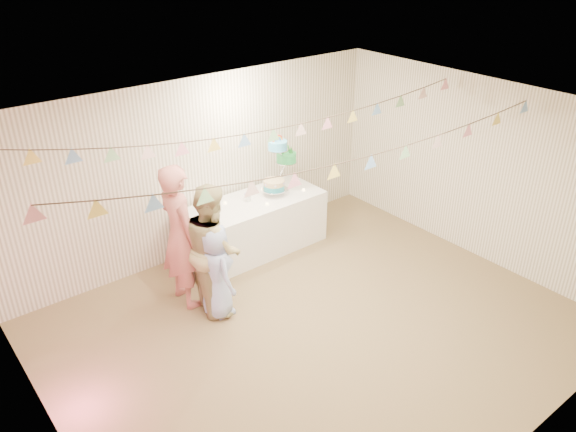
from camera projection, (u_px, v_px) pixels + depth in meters
floor at (316, 328)px, 6.84m from camera, size 6.00×6.00×0.00m
ceiling at (322, 123)px, 5.64m from camera, size 6.00×6.00×0.00m
back_wall at (202, 168)px, 7.97m from camera, size 6.00×6.00×0.00m
front_wall at (525, 354)px, 4.51m from camera, size 6.00×6.00×0.00m
left_wall at (43, 348)px, 4.58m from camera, size 5.00×5.00×0.00m
right_wall at (478, 170)px, 7.90m from camera, size 5.00×5.00×0.00m
table at (253, 226)px, 8.31m from camera, size 2.16×0.86×0.81m
cake_stand at (280, 168)px, 8.29m from camera, size 0.75×0.44×0.84m
cake_bottom at (275, 193)px, 8.32m from camera, size 0.31×0.31×0.15m
cake_middle at (286, 167)px, 8.48m from camera, size 0.27×0.27×0.22m
cake_top_tier at (278, 157)px, 8.14m from camera, size 0.25×0.25×0.19m
platter at (218, 218)px, 7.77m from camera, size 0.30×0.30×0.02m
posy at (248, 200)px, 8.13m from camera, size 0.12×0.12×0.14m
person_adult_a at (180, 236)px, 6.92m from camera, size 0.46×0.70×1.91m
person_adult_b at (212, 248)px, 6.89m from camera, size 0.80×0.94×1.69m
person_child at (217, 271)px, 6.84m from camera, size 0.44×0.63×1.24m
bunting_back at (258, 120)px, 6.52m from camera, size 5.60×1.10×0.40m
bunting_front at (335, 154)px, 5.63m from camera, size 5.60×0.90×0.36m
tealight_0 at (210, 220)px, 7.57m from camera, size 0.04×0.04×0.03m
tealight_1 at (225, 203)px, 8.04m from camera, size 0.04×0.04×0.03m
tealight_2 at (267, 204)px, 8.02m from camera, size 0.04×0.04×0.03m
tealight_3 at (263, 189)px, 8.46m from camera, size 0.04×0.04×0.03m
tealight_4 at (304, 190)px, 8.44m from camera, size 0.04×0.04×0.03m
tealight_5 at (294, 181)px, 8.71m from camera, size 0.04×0.04×0.03m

